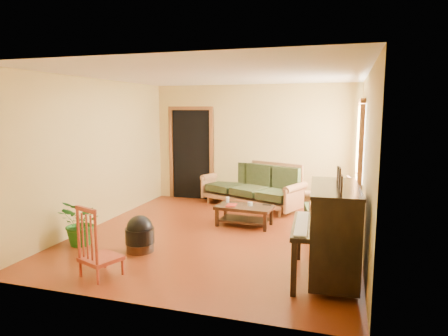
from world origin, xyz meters
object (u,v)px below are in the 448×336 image
(piano, at_px, (333,233))
(potted_plant, at_px, (82,223))
(footstool, at_px, (140,238))
(ceramic_crock, at_px, (344,205))
(red_chair, at_px, (100,241))
(sofa, at_px, (251,185))
(armchair, at_px, (328,205))
(coffee_table, at_px, (244,216))

(piano, distance_m, potted_plant, 3.71)
(footstool, height_order, ceramic_crock, footstool)
(piano, xyz_separation_m, red_chair, (-2.76, -0.74, -0.13))
(footstool, relative_size, red_chair, 0.46)
(sofa, distance_m, armchair, 2.12)
(footstool, bearing_deg, potted_plant, -178.30)
(armchair, height_order, potted_plant, armchair)
(armchair, xyz_separation_m, piano, (0.16, -1.95, 0.12))
(sofa, bearing_deg, footstool, -84.08)
(piano, relative_size, ceramic_crock, 5.19)
(coffee_table, distance_m, red_chair, 2.90)
(sofa, height_order, footstool, sofa)
(red_chair, bearing_deg, armchair, 66.82)
(coffee_table, bearing_deg, footstool, -123.45)
(coffee_table, bearing_deg, ceramic_crock, 42.66)
(coffee_table, relative_size, armchair, 1.07)
(sofa, bearing_deg, potted_plant, -98.61)
(piano, height_order, ceramic_crock, piano)
(coffee_table, height_order, footstool, footstool)
(armchair, bearing_deg, ceramic_crock, 69.29)
(red_chair, height_order, ceramic_crock, red_chair)
(armchair, xyz_separation_m, ceramic_crock, (0.26, 1.52, -0.34))
(ceramic_crock, bearing_deg, armchair, -99.91)
(sofa, bearing_deg, ceramic_crock, 27.56)
(coffee_table, height_order, red_chair, red_chair)
(red_chair, xyz_separation_m, potted_plant, (-0.94, 0.89, -0.10))
(piano, height_order, footstool, piano)
(sofa, distance_m, footstool, 3.27)
(footstool, xyz_separation_m, ceramic_crock, (2.84, 3.29, -0.07))
(armchair, distance_m, red_chair, 3.74)
(footstool, xyz_separation_m, potted_plant, (-0.97, -0.03, 0.16))
(sofa, xyz_separation_m, red_chair, (-0.96, -4.04, -0.02))
(piano, distance_m, ceramic_crock, 3.49)
(footstool, distance_m, potted_plant, 0.98)
(sofa, xyz_separation_m, potted_plant, (-1.90, -3.15, -0.12))
(armchair, bearing_deg, footstool, -156.24)
(coffee_table, distance_m, potted_plant, 2.75)
(potted_plant, bearing_deg, armchair, 26.93)
(piano, relative_size, footstool, 3.13)
(footstool, height_order, red_chair, red_chair)
(sofa, xyz_separation_m, coffee_table, (0.21, -1.40, -0.30))
(footstool, height_order, potted_plant, potted_plant)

